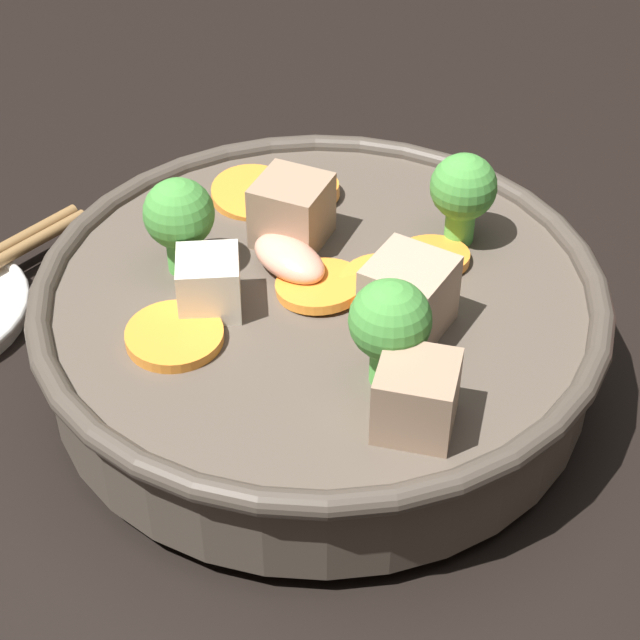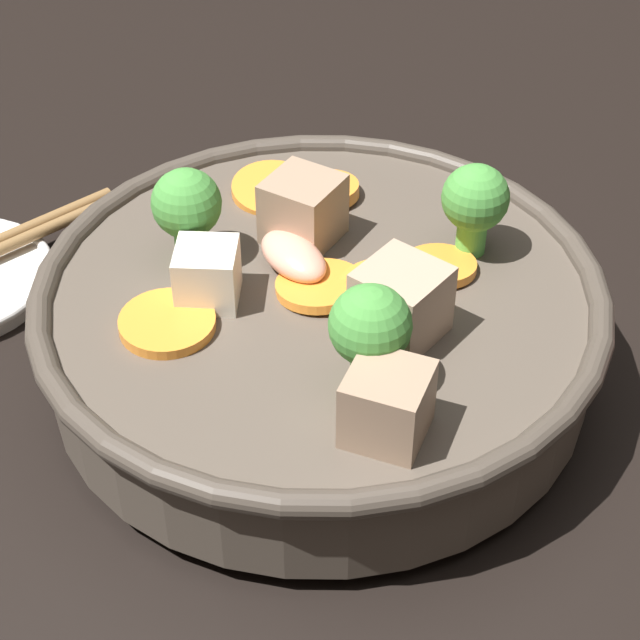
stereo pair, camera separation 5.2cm
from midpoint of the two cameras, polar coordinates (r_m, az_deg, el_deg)
name	(u,v)px [view 1 (the left image)]	position (r m, az deg, el deg)	size (l,w,h in m)	color
ground_plane	(320,377)	(0.54, -2.73, -3.20)	(3.00, 3.00, 0.00)	black
stirfry_bowl	(321,316)	(0.51, -2.84, 0.09)	(0.27, 0.27, 0.11)	#51473D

